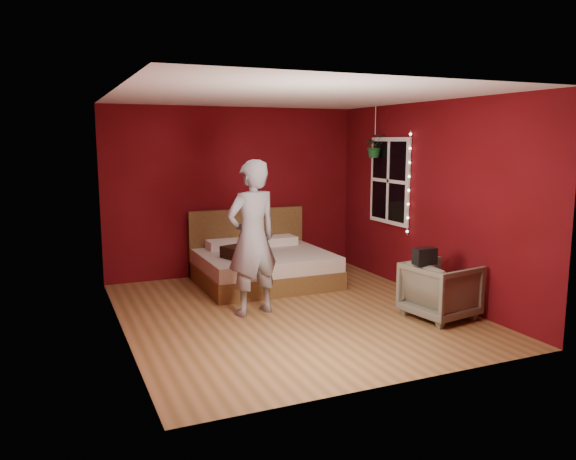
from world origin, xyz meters
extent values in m
plane|color=olive|center=(0.00, 0.00, 0.00)|extent=(4.50, 4.50, 0.00)
cube|color=#5B0911|center=(0.00, 2.26, 1.30)|extent=(4.00, 0.02, 2.60)
cube|color=#5B0911|center=(0.00, -2.26, 1.30)|extent=(4.00, 0.02, 2.60)
cube|color=#5B0911|center=(-2.01, 0.00, 1.30)|extent=(0.02, 4.50, 2.60)
cube|color=#5B0911|center=(2.01, 0.00, 1.30)|extent=(0.02, 4.50, 2.60)
cube|color=white|center=(0.00, 0.00, 2.61)|extent=(4.00, 4.50, 0.02)
cube|color=white|center=(1.97, 0.90, 1.50)|extent=(0.04, 0.97, 1.27)
cube|color=black|center=(1.96, 0.90, 1.50)|extent=(0.02, 0.85, 1.15)
cube|color=white|center=(1.95, 0.90, 1.50)|extent=(0.03, 0.05, 1.15)
cube|color=white|center=(1.95, 0.90, 1.50)|extent=(0.03, 0.85, 0.05)
cylinder|color=silver|center=(1.94, 0.38, 1.50)|extent=(0.01, 0.01, 1.45)
sphere|color=#FFF2CC|center=(1.94, 0.38, 0.83)|extent=(0.04, 0.04, 0.04)
sphere|color=#FFF2CC|center=(1.94, 0.38, 1.02)|extent=(0.04, 0.04, 0.04)
sphere|color=#FFF2CC|center=(1.94, 0.38, 1.21)|extent=(0.04, 0.04, 0.04)
sphere|color=#FFF2CC|center=(1.94, 0.38, 1.40)|extent=(0.04, 0.04, 0.04)
sphere|color=#FFF2CC|center=(1.94, 0.38, 1.60)|extent=(0.04, 0.04, 0.04)
sphere|color=#FFF2CC|center=(1.94, 0.38, 1.79)|extent=(0.04, 0.04, 0.04)
sphere|color=#FFF2CC|center=(1.94, 0.38, 1.98)|extent=(0.04, 0.04, 0.04)
sphere|color=#FFF2CC|center=(1.94, 0.38, 2.17)|extent=(0.04, 0.04, 0.04)
cube|color=brown|center=(0.18, 1.40, 0.13)|extent=(1.87, 1.59, 0.26)
cube|color=beige|center=(0.18, 1.40, 0.36)|extent=(1.83, 1.56, 0.21)
cube|color=brown|center=(0.18, 2.16, 0.51)|extent=(1.87, 0.07, 1.03)
cube|color=white|center=(-0.24, 1.94, 0.53)|extent=(0.56, 0.36, 0.13)
cube|color=white|center=(0.60, 1.94, 0.53)|extent=(0.56, 0.36, 0.13)
imported|color=gray|center=(-0.46, 0.13, 0.94)|extent=(0.77, 0.59, 1.87)
imported|color=#696753|center=(1.53, -0.91, 0.34)|extent=(0.85, 0.83, 0.68)
cube|color=black|center=(1.28, -0.91, 0.77)|extent=(0.27, 0.14, 0.19)
cube|color=black|center=(-0.22, 1.19, 0.55)|extent=(0.59, 0.59, 0.16)
cylinder|color=silver|center=(1.88, 1.18, 2.39)|extent=(0.01, 0.01, 0.43)
imported|color=#1B6028|center=(1.88, 1.18, 2.00)|extent=(0.36, 0.33, 0.34)
camera|label=1|loc=(-2.68, -6.10, 2.10)|focal=35.00mm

